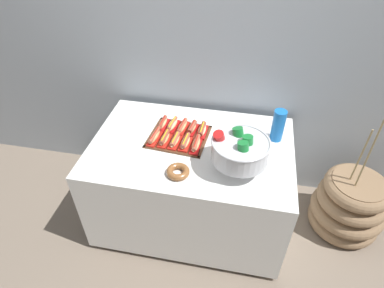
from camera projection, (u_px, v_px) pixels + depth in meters
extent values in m
plane|color=#7A6B5B|center=(192.00, 215.00, 2.73)|extent=(10.00, 10.00, 0.00)
cube|color=#9EA8B2|center=(207.00, 39.00, 2.33)|extent=(6.00, 0.10, 2.60)
cube|color=white|center=(191.00, 182.00, 2.47)|extent=(1.40, 0.93, 0.73)
cylinder|color=black|center=(109.00, 237.00, 2.54)|extent=(0.05, 0.05, 0.04)
cylinder|color=black|center=(262.00, 264.00, 2.36)|extent=(0.05, 0.05, 0.04)
cylinder|color=black|center=(138.00, 174.00, 3.08)|extent=(0.05, 0.05, 0.04)
cylinder|color=black|center=(264.00, 192.00, 2.90)|extent=(0.05, 0.05, 0.04)
cylinder|color=#896B4C|center=(349.00, 204.00, 2.50)|extent=(0.38, 0.38, 0.50)
torus|color=#896B4C|center=(342.00, 219.00, 2.62)|extent=(0.54, 0.54, 0.11)
torus|color=#896B4C|center=(347.00, 209.00, 2.54)|extent=(0.55, 0.55, 0.11)
torus|color=#896B4C|center=(352.00, 199.00, 2.46)|extent=(0.51, 0.51, 0.11)
torus|color=#896B4C|center=(357.00, 187.00, 2.38)|extent=(0.47, 0.47, 0.11)
cylinder|color=#937F56|center=(361.00, 156.00, 2.21)|extent=(0.01, 0.02, 0.46)
cylinder|color=#937F56|center=(369.00, 155.00, 2.12)|extent=(0.02, 0.01, 0.59)
cube|color=#56331E|center=(179.00, 137.00, 2.31)|extent=(0.43, 0.39, 0.01)
cube|color=#56331E|center=(171.00, 151.00, 2.17)|extent=(0.40, 0.05, 0.01)
cube|color=#56331E|center=(186.00, 122.00, 2.43)|extent=(0.40, 0.05, 0.01)
cube|color=#56331E|center=(153.00, 132.00, 2.34)|extent=(0.05, 0.36, 0.01)
cube|color=#56331E|center=(205.00, 141.00, 2.26)|extent=(0.05, 0.36, 0.01)
cube|color=red|center=(155.00, 139.00, 2.27)|extent=(0.08, 0.19, 0.02)
ellipsoid|color=tan|center=(155.00, 136.00, 2.25)|extent=(0.06, 0.17, 0.04)
cylinder|color=#A8563D|center=(154.00, 135.00, 2.24)|extent=(0.05, 0.17, 0.03)
cylinder|color=red|center=(154.00, 133.00, 2.24)|extent=(0.02, 0.14, 0.01)
cube|color=red|center=(165.00, 141.00, 2.25)|extent=(0.07, 0.17, 0.02)
ellipsoid|color=tan|center=(165.00, 138.00, 2.24)|extent=(0.06, 0.16, 0.04)
cylinder|color=brown|center=(165.00, 137.00, 2.23)|extent=(0.04, 0.15, 0.03)
cylinder|color=yellow|center=(164.00, 135.00, 2.22)|extent=(0.02, 0.13, 0.01)
cube|color=red|center=(175.00, 143.00, 2.24)|extent=(0.07, 0.17, 0.02)
ellipsoid|color=#E0BC7F|center=(175.00, 140.00, 2.22)|extent=(0.06, 0.16, 0.04)
cylinder|color=#A8563D|center=(175.00, 139.00, 2.22)|extent=(0.05, 0.15, 0.03)
cylinder|color=yellow|center=(175.00, 137.00, 2.21)|extent=(0.02, 0.12, 0.01)
cube|color=red|center=(185.00, 144.00, 2.22)|extent=(0.08, 0.16, 0.02)
ellipsoid|color=#E0BC7F|center=(185.00, 142.00, 2.21)|extent=(0.06, 0.15, 0.04)
cylinder|color=#9E4C38|center=(185.00, 141.00, 2.20)|extent=(0.04, 0.15, 0.03)
cylinder|color=yellow|center=(185.00, 139.00, 2.19)|extent=(0.02, 0.12, 0.01)
cube|color=#B21414|center=(196.00, 146.00, 2.20)|extent=(0.06, 0.18, 0.02)
ellipsoid|color=tan|center=(196.00, 144.00, 2.19)|extent=(0.05, 0.17, 0.04)
cylinder|color=#A8563D|center=(196.00, 143.00, 2.18)|extent=(0.04, 0.16, 0.03)
cylinder|color=red|center=(196.00, 141.00, 2.17)|extent=(0.01, 0.14, 0.01)
cube|color=red|center=(163.00, 125.00, 2.39)|extent=(0.07, 0.16, 0.02)
ellipsoid|color=#E0BC7F|center=(163.00, 123.00, 2.38)|extent=(0.05, 0.15, 0.04)
cylinder|color=brown|center=(163.00, 122.00, 2.37)|extent=(0.04, 0.14, 0.03)
cylinder|color=red|center=(162.00, 120.00, 2.36)|extent=(0.01, 0.12, 0.01)
cube|color=#B21414|center=(172.00, 127.00, 2.37)|extent=(0.09, 0.18, 0.02)
ellipsoid|color=beige|center=(172.00, 125.00, 2.36)|extent=(0.07, 0.17, 0.04)
cylinder|color=#A8563D|center=(172.00, 123.00, 2.35)|extent=(0.05, 0.16, 0.03)
cylinder|color=yellow|center=(172.00, 122.00, 2.34)|extent=(0.02, 0.13, 0.01)
cube|color=red|center=(182.00, 129.00, 2.36)|extent=(0.08, 0.19, 0.02)
ellipsoid|color=tan|center=(182.00, 127.00, 2.35)|extent=(0.07, 0.17, 0.04)
cylinder|color=#A8563D|center=(182.00, 125.00, 2.34)|extent=(0.05, 0.17, 0.03)
cylinder|color=red|center=(182.00, 124.00, 2.33)|extent=(0.02, 0.14, 0.01)
cube|color=#B21414|center=(192.00, 130.00, 2.34)|extent=(0.08, 0.16, 0.02)
ellipsoid|color=tan|center=(192.00, 128.00, 2.33)|extent=(0.06, 0.15, 0.04)
cylinder|color=#9E4C38|center=(192.00, 127.00, 2.32)|extent=(0.05, 0.13, 0.03)
cylinder|color=red|center=(192.00, 125.00, 2.31)|extent=(0.02, 0.11, 0.01)
cube|color=red|center=(202.00, 132.00, 2.33)|extent=(0.07, 0.16, 0.02)
ellipsoid|color=beige|center=(202.00, 130.00, 2.31)|extent=(0.06, 0.15, 0.04)
cylinder|color=brown|center=(202.00, 129.00, 2.31)|extent=(0.04, 0.15, 0.03)
cylinder|color=yellow|center=(202.00, 127.00, 2.30)|extent=(0.01, 0.12, 0.01)
cylinder|color=silver|center=(238.00, 167.00, 2.06)|extent=(0.18, 0.18, 0.02)
cone|color=silver|center=(239.00, 162.00, 2.03)|extent=(0.06, 0.06, 0.07)
cylinder|color=silver|center=(240.00, 150.00, 1.97)|extent=(0.35, 0.35, 0.13)
torus|color=silver|center=(241.00, 142.00, 1.92)|extent=(0.36, 0.36, 0.02)
cylinder|color=#197A33|center=(248.00, 145.00, 1.93)|extent=(0.10, 0.10, 0.13)
cylinder|color=#197A33|center=(239.00, 137.00, 1.99)|extent=(0.11, 0.11, 0.14)
cylinder|color=red|center=(220.00, 140.00, 1.97)|extent=(0.11, 0.12, 0.14)
cylinder|color=#197A33|center=(243.00, 151.00, 1.88)|extent=(0.09, 0.09, 0.14)
cylinder|color=blue|center=(277.00, 132.00, 2.25)|extent=(0.08, 0.08, 0.12)
cylinder|color=blue|center=(277.00, 129.00, 2.24)|extent=(0.09, 0.09, 0.12)
cylinder|color=blue|center=(278.00, 127.00, 2.23)|extent=(0.09, 0.09, 0.12)
cylinder|color=blue|center=(278.00, 124.00, 2.21)|extent=(0.09, 0.09, 0.12)
cylinder|color=blue|center=(279.00, 122.00, 2.20)|extent=(0.09, 0.09, 0.12)
cylinder|color=blue|center=(280.00, 119.00, 2.18)|extent=(0.09, 0.09, 0.12)
torus|color=brown|center=(178.00, 172.00, 2.01)|extent=(0.15, 0.15, 0.04)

